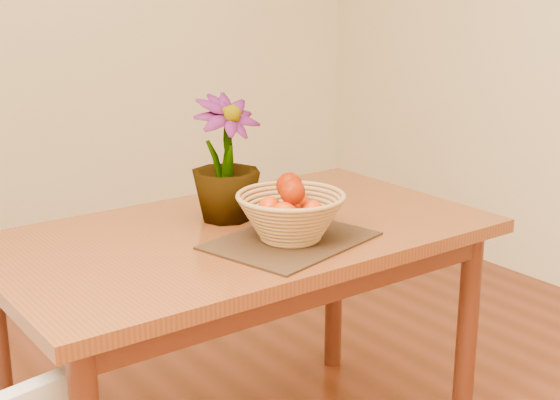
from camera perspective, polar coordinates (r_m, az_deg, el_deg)
table at (r=2.24m, az=-2.76°, el=-4.26°), size 1.40×0.80×0.75m
placemat at (r=2.11m, az=0.78°, el=-2.99°), size 0.49×0.41×0.01m
wicker_basket at (r=2.09m, az=0.79°, el=-1.36°), size 0.30×0.30×0.12m
orange_pile at (r=2.07m, az=0.79°, el=0.02°), size 0.17×0.16×0.13m
potted_plant at (r=2.26m, az=-4.01°, el=3.03°), size 0.22×0.22×0.37m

